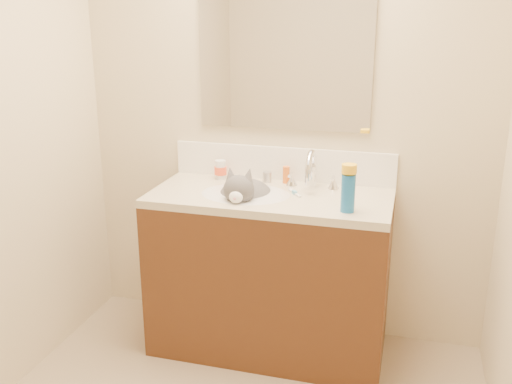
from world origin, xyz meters
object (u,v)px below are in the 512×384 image
Objects in this scene: spray_can at (348,193)px; cat at (245,198)px; pill_bottle at (220,170)px; amber_bottle at (286,175)px; faucet at (311,173)px; vanity_cabinet at (270,276)px; basin at (246,207)px; silver_jar at (267,177)px.

cat is at bearing 164.24° from spray_can.
spray_can is (0.53, -0.15, 0.12)m from cat.
cat is at bearing -45.99° from pill_bottle.
cat is at bearing -126.29° from amber_bottle.
faucet is 1.61× the size of spray_can.
vanity_cabinet is at bearing -142.71° from faucet.
amber_bottle is at bearing 81.04° from vanity_cabinet.
faucet is (0.30, 0.17, 0.16)m from basin.
faucet reaches higher than basin.
pill_bottle is (-0.51, 0.05, -0.03)m from faucet.
vanity_cabinet is 4.29× the size of faucet.
spray_can reaches higher than silver_jar.
cat is 3.99× the size of pill_bottle.
silver_jar is at bearing 77.65° from basin.
faucet is at bearing 37.29° from vanity_cabinet.
faucet is 0.37m from spray_can.
pill_bottle is (-0.33, 0.19, 0.50)m from vanity_cabinet.
cat is at bearing -105.91° from silver_jar.
vanity_cabinet is 0.63m from pill_bottle.
cat is (-0.01, 0.02, 0.04)m from basin.
faucet is 3.11× the size of amber_bottle.
amber_bottle is (0.15, 0.24, 0.11)m from basin.
basin is 0.31m from amber_bottle.
silver_jar is 0.32× the size of spray_can.
spray_can is at bearing -14.22° from basin.
pill_bottle is 1.84× the size of silver_jar.
vanity_cabinet is 0.40m from basin.
spray_can is at bearing -25.91° from pill_bottle.
pill_bottle is at bearing 133.05° from basin.
faucet is 0.51m from pill_bottle.
amber_bottle is at bearing 57.49° from basin.
faucet is 2.71× the size of pill_bottle.
cat reaches higher than silver_jar.
faucet is at bearing 29.12° from basin.
pill_bottle is 1.15× the size of amber_bottle.
vanity_cabinet is 6.91× the size of spray_can.
basin is 5.00× the size of amber_bottle.
basin is 1.09× the size of cat.
vanity_cabinet is 21.44× the size of silver_jar.
cat is 7.35× the size of silver_jar.
basin is (-0.12, -0.03, 0.38)m from vanity_cabinet.
faucet is 5.00× the size of silver_jar.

